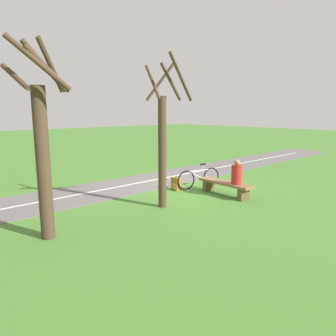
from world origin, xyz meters
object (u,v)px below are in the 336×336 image
at_px(backpack, 176,184).
at_px(bench, 225,186).
at_px(person_seated, 237,174).
at_px(bicycle, 199,178).
at_px(tree_far_right, 163,142).
at_px(tree_mid_field, 43,149).

bearing_deg(backpack, bench, -155.59).
xyz_separation_m(person_seated, backpack, (1.99, 0.68, -0.56)).
height_order(person_seated, bicycle, person_seated).
height_order(bench, person_seated, person_seated).
xyz_separation_m(backpack, tree_far_right, (-1.15, 1.61, 1.64)).
bearing_deg(tree_far_right, person_seated, -110.19).
distance_m(bench, person_seated, 0.64).
height_order(tree_mid_field, tree_far_right, tree_far_right).
bearing_deg(person_seated, bicycle, 0.12).
relative_size(bicycle, tree_far_right, 0.42).
height_order(bicycle, backpack, bicycle).
xyz_separation_m(bicycle, backpack, (0.36, 0.76, -0.15)).
distance_m(tree_mid_field, tree_far_right, 3.28).
bearing_deg(tree_mid_field, tree_far_right, -89.52).
bearing_deg(bench, backpack, 27.47).
distance_m(person_seated, bicycle, 1.68).
relative_size(bicycle, tree_mid_field, 0.43).
bearing_deg(tree_far_right, bench, -99.87).
distance_m(bicycle, backpack, 0.86).
xyz_separation_m(person_seated, tree_mid_field, (0.82, 5.57, 1.15)).
relative_size(person_seated, tree_far_right, 0.19).
relative_size(bench, tree_far_right, 0.48).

